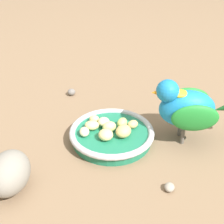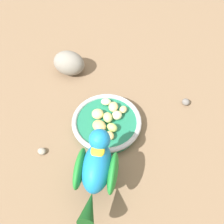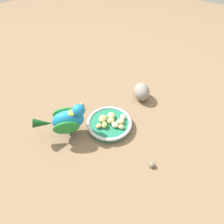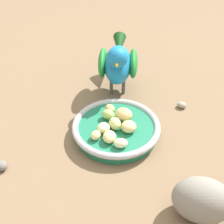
{
  "view_description": "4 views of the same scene",
  "coord_description": "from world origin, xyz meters",
  "px_view_note": "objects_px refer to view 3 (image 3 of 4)",
  "views": [
    {
      "loc": [
        0.36,
        0.48,
        0.46
      ],
      "look_at": [
        -0.03,
        -0.01,
        0.07
      ],
      "focal_mm": 51.9,
      "sensor_mm": 36.0,
      "label": 1
    },
    {
      "loc": [
        -0.43,
        0.22,
        0.71
      ],
      "look_at": [
        -0.01,
        -0.02,
        0.05
      ],
      "focal_mm": 47.15,
      "sensor_mm": 36.0,
      "label": 2
    },
    {
      "loc": [
        -0.44,
        -0.37,
        0.66
      ],
      "look_at": [
        0.01,
        0.01,
        0.06
      ],
      "focal_mm": 31.08,
      "sensor_mm": 36.0,
      "label": 3
    },
    {
      "loc": [
        0.39,
        -0.3,
        0.48
      ],
      "look_at": [
        -0.03,
        -0.01,
        0.06
      ],
      "focal_mm": 48.84,
      "sensor_mm": 36.0,
      "label": 4
    }
  ],
  "objects_px": {
    "feeding_bowl": "(109,123)",
    "apple_piece_7": "(120,121)",
    "apple_piece_3": "(115,125)",
    "apple_piece_8": "(99,126)",
    "apple_piece_4": "(111,121)",
    "apple_piece_5": "(111,116)",
    "apple_piece_0": "(121,127)",
    "apple_piece_6": "(123,117)",
    "parrot": "(67,119)",
    "pebble_0": "(81,104)",
    "apple_piece_1": "(103,119)",
    "pebble_1": "(152,165)",
    "apple_piece_2": "(105,126)",
    "rock_large": "(141,91)"
  },
  "relations": [
    {
      "from": "apple_piece_6",
      "to": "apple_piece_8",
      "type": "distance_m",
      "value": 0.12
    },
    {
      "from": "apple_piece_3",
      "to": "rock_large",
      "type": "relative_size",
      "value": 0.28
    },
    {
      "from": "apple_piece_5",
      "to": "pebble_0",
      "type": "relative_size",
      "value": 1.45
    },
    {
      "from": "apple_piece_2",
      "to": "apple_piece_7",
      "type": "xyz_separation_m",
      "value": [
        0.06,
        -0.03,
        -0.0
      ]
    },
    {
      "from": "apple_piece_3",
      "to": "apple_piece_0",
      "type": "bearing_deg",
      "value": -70.68
    },
    {
      "from": "apple_piece_0",
      "to": "apple_piece_1",
      "type": "height_order",
      "value": "apple_piece_1"
    },
    {
      "from": "apple_piece_6",
      "to": "parrot",
      "type": "xyz_separation_m",
      "value": [
        -0.19,
        0.13,
        0.05
      ]
    },
    {
      "from": "pebble_1",
      "to": "apple_piece_0",
      "type": "bearing_deg",
      "value": 73.93
    },
    {
      "from": "apple_piece_7",
      "to": "pebble_1",
      "type": "xyz_separation_m",
      "value": [
        -0.08,
        -0.21,
        -0.03
      ]
    },
    {
      "from": "feeding_bowl",
      "to": "parrot",
      "type": "relative_size",
      "value": 1.03
    },
    {
      "from": "apple_piece_0",
      "to": "parrot",
      "type": "xyz_separation_m",
      "value": [
        -0.15,
        0.16,
        0.06
      ]
    },
    {
      "from": "apple_piece_0",
      "to": "pebble_1",
      "type": "relative_size",
      "value": 1.05
    },
    {
      "from": "apple_piece_0",
      "to": "pebble_1",
      "type": "xyz_separation_m",
      "value": [
        -0.05,
        -0.19,
        -0.02
      ]
    },
    {
      "from": "feeding_bowl",
      "to": "rock_large",
      "type": "xyz_separation_m",
      "value": [
        0.25,
        0.0,
        0.02
      ]
    },
    {
      "from": "apple_piece_5",
      "to": "apple_piece_8",
      "type": "bearing_deg",
      "value": 177.15
    },
    {
      "from": "apple_piece_5",
      "to": "apple_piece_6",
      "type": "relative_size",
      "value": 1.14
    },
    {
      "from": "pebble_0",
      "to": "apple_piece_5",
      "type": "bearing_deg",
      "value": -85.29
    },
    {
      "from": "apple_piece_2",
      "to": "apple_piece_7",
      "type": "relative_size",
      "value": 0.91
    },
    {
      "from": "apple_piece_2",
      "to": "apple_piece_7",
      "type": "bearing_deg",
      "value": -28.96
    },
    {
      "from": "apple_piece_7",
      "to": "pebble_0",
      "type": "bearing_deg",
      "value": 93.9
    },
    {
      "from": "apple_piece_1",
      "to": "pebble_0",
      "type": "xyz_separation_m",
      "value": [
        0.02,
        0.16,
        -0.03
      ]
    },
    {
      "from": "apple_piece_4",
      "to": "apple_piece_7",
      "type": "height_order",
      "value": "apple_piece_4"
    },
    {
      "from": "apple_piece_7",
      "to": "apple_piece_8",
      "type": "xyz_separation_m",
      "value": [
        -0.08,
        0.06,
        -0.0
      ]
    },
    {
      "from": "feeding_bowl",
      "to": "apple_piece_7",
      "type": "bearing_deg",
      "value": -55.77
    },
    {
      "from": "apple_piece_8",
      "to": "apple_piece_7",
      "type": "bearing_deg",
      "value": -35.29
    },
    {
      "from": "feeding_bowl",
      "to": "apple_piece_7",
      "type": "relative_size",
      "value": 5.86
    },
    {
      "from": "apple_piece_0",
      "to": "apple_piece_3",
      "type": "bearing_deg",
      "value": 109.32
    },
    {
      "from": "pebble_1",
      "to": "apple_piece_7",
      "type": "bearing_deg",
      "value": 70.08
    },
    {
      "from": "rock_large",
      "to": "pebble_1",
      "type": "bearing_deg",
      "value": -139.55
    },
    {
      "from": "apple_piece_1",
      "to": "apple_piece_5",
      "type": "height_order",
      "value": "apple_piece_1"
    },
    {
      "from": "apple_piece_7",
      "to": "apple_piece_0",
      "type": "bearing_deg",
      "value": -136.72
    },
    {
      "from": "apple_piece_0",
      "to": "apple_piece_6",
      "type": "xyz_separation_m",
      "value": [
        0.05,
        0.03,
        0.0
      ]
    },
    {
      "from": "apple_piece_1",
      "to": "apple_piece_3",
      "type": "relative_size",
      "value": 1.39
    },
    {
      "from": "pebble_0",
      "to": "apple_piece_4",
      "type": "bearing_deg",
      "value": -92.9
    },
    {
      "from": "parrot",
      "to": "apple_piece_4",
      "type": "bearing_deg",
      "value": 0.45
    },
    {
      "from": "feeding_bowl",
      "to": "parrot",
      "type": "xyz_separation_m",
      "value": [
        -0.14,
        0.1,
        0.07
      ]
    },
    {
      "from": "apple_piece_3",
      "to": "pebble_0",
      "type": "relative_size",
      "value": 1.24
    },
    {
      "from": "apple_piece_8",
      "to": "pebble_0",
      "type": "relative_size",
      "value": 1.14
    },
    {
      "from": "apple_piece_3",
      "to": "parrot",
      "type": "height_order",
      "value": "parrot"
    },
    {
      "from": "feeding_bowl",
      "to": "apple_piece_3",
      "type": "relative_size",
      "value": 6.87
    },
    {
      "from": "apple_piece_1",
      "to": "apple_piece_2",
      "type": "relative_size",
      "value": 1.31
    },
    {
      "from": "apple_piece_3",
      "to": "apple_piece_8",
      "type": "relative_size",
      "value": 1.09
    },
    {
      "from": "apple_piece_7",
      "to": "apple_piece_8",
      "type": "relative_size",
      "value": 1.28
    },
    {
      "from": "apple_piece_4",
      "to": "pebble_1",
      "type": "bearing_deg",
      "value": -101.66
    },
    {
      "from": "rock_large",
      "to": "apple_piece_4",
      "type": "bearing_deg",
      "value": -177.73
    },
    {
      "from": "apple_piece_0",
      "to": "apple_piece_3",
      "type": "relative_size",
      "value": 0.84
    },
    {
      "from": "feeding_bowl",
      "to": "apple_piece_8",
      "type": "xyz_separation_m",
      "value": [
        -0.05,
        0.01,
        0.02
      ]
    },
    {
      "from": "apple_piece_1",
      "to": "apple_piece_7",
      "type": "distance_m",
      "value": 0.08
    },
    {
      "from": "apple_piece_4",
      "to": "apple_piece_5",
      "type": "relative_size",
      "value": 0.97
    },
    {
      "from": "parrot",
      "to": "apple_piece_0",
      "type": "bearing_deg",
      "value": -9.92
    }
  ]
}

